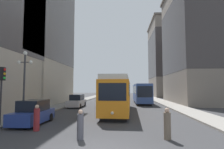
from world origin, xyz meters
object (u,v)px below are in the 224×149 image
(pedestrian_crossing_near, at_px, (37,119))
(traffic_light_near_left, at_px, (2,80))
(transit_bus, at_px, (141,92))
(streetcar, at_px, (118,94))
(parked_car_left_near, at_px, (33,113))
(lamp_post_left_near, at_px, (24,74))
(parked_car_left_mid, at_px, (77,101))
(pedestrian_crossing_far, at_px, (167,125))
(pedestrian_on_sidewalk, at_px, (80,126))

(pedestrian_crossing_near, bearing_deg, traffic_light_near_left, -166.35)
(transit_bus, bearing_deg, streetcar, -106.48)
(parked_car_left_near, xyz_separation_m, lamp_post_left_near, (-1.90, 1.93, 3.15))
(parked_car_left_mid, distance_m, pedestrian_crossing_far, 18.74)
(pedestrian_crossing_near, bearing_deg, lamp_post_left_near, 156.72)
(parked_car_left_mid, height_order, traffic_light_near_left, traffic_light_near_left)
(transit_bus, xyz_separation_m, pedestrian_on_sidewalk, (-5.37, -24.39, -1.21))
(pedestrian_crossing_far, bearing_deg, pedestrian_on_sidewalk, -171.54)
(transit_bus, xyz_separation_m, pedestrian_crossing_far, (-0.72, -24.03, -1.17))
(streetcar, xyz_separation_m, traffic_light_near_left, (-7.91, -8.97, 1.19))
(parked_car_left_near, bearing_deg, traffic_light_near_left, -142.65)
(traffic_light_near_left, bearing_deg, transit_bus, 61.88)
(traffic_light_near_left, distance_m, lamp_post_left_near, 3.36)
(pedestrian_on_sidewalk, bearing_deg, streetcar, -98.04)
(parked_car_left_near, relative_size, lamp_post_left_near, 0.75)
(streetcar, relative_size, pedestrian_crossing_far, 8.37)
(streetcar, height_order, pedestrian_crossing_far, streetcar)
(pedestrian_on_sidewalk, height_order, lamp_post_left_near, lamp_post_left_near)
(streetcar, bearing_deg, lamp_post_left_near, -143.22)
(parked_car_left_mid, xyz_separation_m, pedestrian_on_sidewalk, (4.62, -16.65, -0.11))
(lamp_post_left_near, bearing_deg, transit_bus, 57.36)
(parked_car_left_mid, height_order, pedestrian_crossing_near, parked_car_left_mid)
(parked_car_left_mid, relative_size, pedestrian_on_sidewalk, 3.05)
(streetcar, bearing_deg, parked_car_left_mid, 142.32)
(streetcar, xyz_separation_m, pedestrian_crossing_far, (3.04, -11.16, -1.32))
(parked_car_left_near, bearing_deg, pedestrian_crossing_near, -59.38)
(pedestrian_crossing_near, xyz_separation_m, lamp_post_left_near, (-3.23, 4.06, 3.22))
(pedestrian_on_sidewalk, relative_size, traffic_light_near_left, 0.39)
(streetcar, xyz_separation_m, parked_car_left_mid, (-6.23, 5.13, -1.26))
(transit_bus, relative_size, pedestrian_crossing_near, 7.32)
(transit_bus, xyz_separation_m, pedestrian_crossing_near, (-8.66, -22.63, -1.17))
(parked_car_left_mid, height_order, lamp_post_left_near, lamp_post_left_near)
(streetcar, relative_size, transit_bus, 1.15)
(transit_bus, relative_size, traffic_light_near_left, 2.99)
(transit_bus, distance_m, parked_car_left_near, 22.83)
(parked_car_left_near, xyz_separation_m, pedestrian_crossing_far, (9.27, -3.54, -0.06))
(traffic_light_near_left, relative_size, lamp_post_left_near, 0.69)
(streetcar, height_order, pedestrian_crossing_near, streetcar)
(parked_car_left_near, distance_m, parked_car_left_mid, 12.75)
(streetcar, xyz_separation_m, pedestrian_on_sidewalk, (-1.61, -11.51, -1.36))
(pedestrian_on_sidewalk, bearing_deg, lamp_post_left_near, -41.87)
(pedestrian_on_sidewalk, distance_m, lamp_post_left_near, 9.33)
(pedestrian_crossing_near, bearing_deg, pedestrian_on_sidewalk, -0.07)
(transit_bus, distance_m, pedestrian_crossing_near, 24.25)
(pedestrian_crossing_near, bearing_deg, parked_car_left_near, 150.23)
(pedestrian_crossing_near, height_order, pedestrian_crossing_far, pedestrian_crossing_far)
(transit_bus, bearing_deg, pedestrian_crossing_near, -111.13)
(pedestrian_crossing_near, relative_size, pedestrian_on_sidewalk, 1.05)
(pedestrian_crossing_near, height_order, lamp_post_left_near, lamp_post_left_near)
(pedestrian_crossing_near, bearing_deg, streetcar, 91.51)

